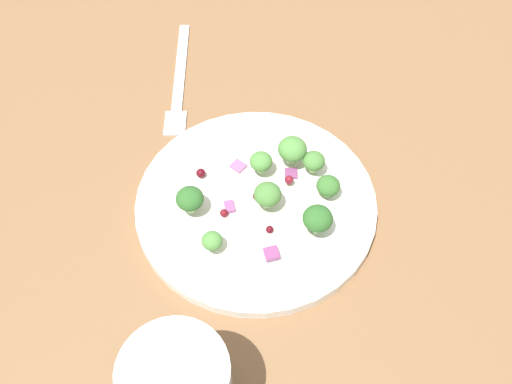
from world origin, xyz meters
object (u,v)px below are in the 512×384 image
object	(u,v)px
plate	(256,203)
broccoli_floret_1	(328,186)
broccoli_floret_0	(318,219)
broccoli_floret_2	(261,162)
fork	(179,83)

from	to	relation	value
plate	broccoli_floret_1	size ratio (longest dim) A/B	10.02
broccoli_floret_0	broccoli_floret_2	xyz separation A→B (cm)	(-7.99, -3.22, -0.13)
plate	broccoli_floret_1	xyz separation A→B (cm)	(1.22, 7.00, 1.87)
broccoli_floret_0	broccoli_floret_2	world-z (taller)	broccoli_floret_0
broccoli_floret_2	plate	bearing A→B (deg)	-23.95
broccoli_floret_0	broccoli_floret_2	distance (cm)	8.62
broccoli_floret_0	broccoli_floret_2	bearing A→B (deg)	-158.04
fork	broccoli_floret_0	bearing A→B (deg)	19.76
plate	broccoli_floret_2	distance (cm)	4.11
broccoli_floret_1	fork	bearing A→B (deg)	-151.55
plate	broccoli_floret_2	size ratio (longest dim) A/B	10.33
plate	broccoli_floret_0	bearing A→B (deg)	42.94
plate	broccoli_floret_2	bearing A→B (deg)	156.05
plate	broccoli_floret_1	distance (cm)	7.35
broccoli_floret_2	fork	size ratio (longest dim) A/B	0.13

